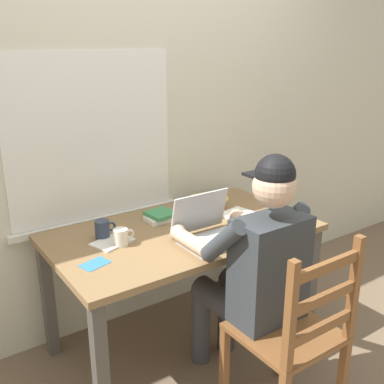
{
  "coord_description": "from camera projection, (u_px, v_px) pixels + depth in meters",
  "views": [
    {
      "loc": [
        -1.25,
        -1.89,
        1.69
      ],
      "look_at": [
        0.03,
        -0.05,
        0.94
      ],
      "focal_mm": 42.73,
      "sensor_mm": 36.0,
      "label": 1
    }
  ],
  "objects": [
    {
      "name": "book_stack_side",
      "position": [
        209.0,
        201.0,
        2.77
      ],
      "size": [
        0.19,
        0.17,
        0.07
      ],
      "color": "#BC332D",
      "rests_on": "desk"
    },
    {
      "name": "coffee_mug_white",
      "position": [
        121.0,
        237.0,
        2.25
      ],
      "size": [
        0.11,
        0.07,
        0.09
      ],
      "color": "silver",
      "rests_on": "desk"
    },
    {
      "name": "desk",
      "position": [
        183.0,
        244.0,
        2.49
      ],
      "size": [
        1.41,
        0.8,
        0.72
      ],
      "color": "olive",
      "rests_on": "ground"
    },
    {
      "name": "coffee_mug_dark",
      "position": [
        103.0,
        229.0,
        2.33
      ],
      "size": [
        0.11,
        0.08,
        0.1
      ],
      "color": "#2D384C",
      "rests_on": "desk"
    },
    {
      "name": "back_wall",
      "position": [
        136.0,
        112.0,
        2.64
      ],
      "size": [
        6.0,
        0.08,
        2.6
      ],
      "color": "beige",
      "rests_on": "ground"
    },
    {
      "name": "landscape_photo_print",
      "position": [
        95.0,
        264.0,
        2.07
      ],
      "size": [
        0.15,
        0.12,
        0.0
      ],
      "primitive_type": "cube",
      "rotation": [
        0.0,
        0.0,
        0.28
      ],
      "color": "teal",
      "rests_on": "desk"
    },
    {
      "name": "paper_pile_back_corner",
      "position": [
        240.0,
        215.0,
        2.63
      ],
      "size": [
        0.21,
        0.23,
        0.01
      ],
      "primitive_type": "cube",
      "rotation": [
        0.0,
        0.0,
        0.17
      ],
      "color": "white",
      "rests_on": "desk"
    },
    {
      "name": "paper_pile_near_laptop",
      "position": [
        112.0,
        242.0,
        2.29
      ],
      "size": [
        0.23,
        0.19,
        0.01
      ],
      "primitive_type": "cube",
      "rotation": [
        0.0,
        0.0,
        0.3
      ],
      "color": "silver",
      "rests_on": "desk"
    },
    {
      "name": "computer_mouse",
      "position": [
        254.0,
        230.0,
        2.41
      ],
      "size": [
        0.06,
        0.1,
        0.03
      ],
      "primitive_type": "ellipsoid",
      "color": "#ADAFB2",
      "rests_on": "desk"
    },
    {
      "name": "seated_person",
      "position": [
        253.0,
        266.0,
        2.15
      ],
      "size": [
        0.5,
        0.6,
        1.24
      ],
      "color": "#33383D",
      "rests_on": "ground"
    },
    {
      "name": "book_stack_main",
      "position": [
        162.0,
        216.0,
        2.57
      ],
      "size": [
        0.19,
        0.16,
        0.05
      ],
      "color": "white",
      "rests_on": "desk"
    },
    {
      "name": "laptop",
      "position": [
        209.0,
        230.0,
        2.31
      ],
      "size": [
        0.33,
        0.29,
        0.23
      ],
      "color": "#ADAFB2",
      "rests_on": "desk"
    },
    {
      "name": "wooden_chair",
      "position": [
        294.0,
        336.0,
        2.0
      ],
      "size": [
        0.42,
        0.42,
        0.94
      ],
      "color": "brown",
      "rests_on": "ground"
    },
    {
      "name": "ground_plane",
      "position": [
        184.0,
        343.0,
        2.69
      ],
      "size": [
        8.0,
        8.0,
        0.0
      ],
      "primitive_type": "plane",
      "color": "brown"
    }
  ]
}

